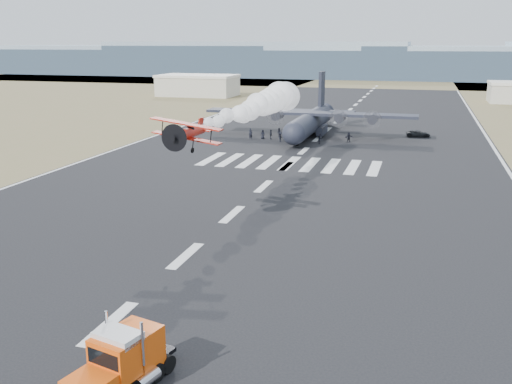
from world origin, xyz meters
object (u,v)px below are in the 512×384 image
at_px(aerobatic_biplane, 187,133).
at_px(crew_d, 271,134).
at_px(crew_a, 251,135).
at_px(crew_c, 281,137).
at_px(transport_aircraft, 311,120).
at_px(crew_f, 349,137).
at_px(semi_truck, 120,361).
at_px(crew_g, 250,133).
at_px(hangar_left, 198,85).
at_px(crew_h, 320,139).
at_px(crew_b, 279,133).
at_px(support_vehicle, 418,134).
at_px(crew_e, 263,134).

relative_size(aerobatic_biplane, crew_d, 3.98).
height_order(crew_a, crew_c, same).
distance_m(transport_aircraft, crew_f, 9.78).
bearing_deg(semi_truck, crew_g, 116.13).
distance_m(hangar_left, semi_truck, 161.11).
bearing_deg(crew_h, crew_g, 68.02).
relative_size(crew_b, crew_f, 1.01).
distance_m(crew_d, crew_g, 4.44).
relative_size(semi_truck, crew_b, 4.31).
distance_m(aerobatic_biplane, crew_h, 49.78).
bearing_deg(crew_h, semi_truck, 173.52).
relative_size(support_vehicle, crew_c, 2.46).
bearing_deg(aerobatic_biplane, semi_truck, -73.90).
relative_size(semi_truck, crew_f, 4.35).
distance_m(support_vehicle, crew_g, 30.78).
bearing_deg(support_vehicle, aerobatic_biplane, 155.23).
height_order(crew_c, crew_f, crew_c).
relative_size(hangar_left, crew_f, 14.58).
xyz_separation_m(crew_a, crew_c, (5.74, -1.07, -0.00)).
bearing_deg(crew_e, crew_f, -25.17).
bearing_deg(crew_f, crew_e, 144.80).
height_order(aerobatic_biplane, crew_g, aerobatic_biplane).
relative_size(crew_b, crew_g, 1.05).
xyz_separation_m(transport_aircraft, crew_d, (-6.02, -6.29, -2.03)).
bearing_deg(crew_c, crew_f, -63.36).
xyz_separation_m(crew_g, crew_h, (13.47, -3.17, 0.00)).
height_order(support_vehicle, crew_a, crew_a).
bearing_deg(crew_a, aerobatic_biplane, -96.99).
bearing_deg(hangar_left, crew_c, -59.16).
distance_m(crew_a, crew_c, 5.84).
distance_m(crew_a, crew_f, 17.27).
bearing_deg(semi_truck, crew_c, 111.69).
bearing_deg(crew_g, support_vehicle, -162.83).
relative_size(hangar_left, crew_e, 14.84).
bearing_deg(crew_d, crew_e, 69.23).
xyz_separation_m(aerobatic_biplane, crew_e, (-7.00, 50.67, -8.16)).
distance_m(crew_b, crew_d, 2.56).
xyz_separation_m(support_vehicle, crew_b, (-24.44, -7.42, 0.26)).
relative_size(semi_truck, crew_a, 4.24).
bearing_deg(hangar_left, aerobatic_biplane, -68.55).
xyz_separation_m(support_vehicle, crew_c, (-22.94, -12.24, 0.27)).
bearing_deg(hangar_left, semi_truck, -69.59).
xyz_separation_m(hangar_left, support_vehicle, (69.39, -65.55, -2.82)).
height_order(crew_b, crew_h, crew_b).
bearing_deg(semi_truck, crew_b, 112.30).
height_order(crew_a, crew_f, crew_a).
bearing_deg(crew_d, crew_f, -113.87).
height_order(semi_truck, crew_c, semi_truck).
height_order(aerobatic_biplane, crew_b, aerobatic_biplane).
bearing_deg(crew_b, crew_c, -22.08).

